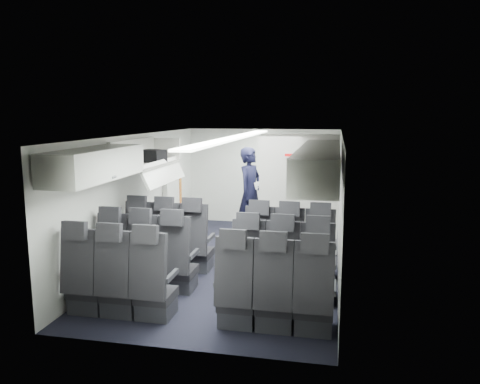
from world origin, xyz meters
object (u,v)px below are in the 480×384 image
at_px(seat_row_front, 228,249).
at_px(flight_attendant, 250,193).
at_px(seat_row_mid, 213,267).
at_px(boarding_door, 173,190).
at_px(carry_on_bag, 153,157).
at_px(seat_row_rear, 194,291).
at_px(galley_unit, 304,185).

relative_size(seat_row_front, flight_attendant, 1.82).
bearing_deg(seat_row_mid, seat_row_front, 90.00).
bearing_deg(boarding_door, carry_on_bag, -81.85).
bearing_deg(seat_row_front, seat_row_mid, -90.00).
height_order(seat_row_front, seat_row_rear, same).
height_order(seat_row_front, seat_row_mid, same).
height_order(seat_row_mid, carry_on_bag, carry_on_bag).
distance_m(seat_row_mid, flight_attendant, 3.19).
bearing_deg(galley_unit, seat_row_front, -106.28).
relative_size(flight_attendant, carry_on_bag, 4.67).
xyz_separation_m(galley_unit, flight_attendant, (-1.00, -1.00, -0.03)).
distance_m(seat_row_front, flight_attendant, 2.31).
height_order(seat_row_mid, flight_attendant, flight_attendant).
xyz_separation_m(seat_row_front, carry_on_bag, (-1.42, 0.53, 1.37)).
distance_m(seat_row_mid, galley_unit, 4.30).
distance_m(seat_row_front, carry_on_bag, 2.04).
bearing_deg(galley_unit, boarding_door, -155.72).
height_order(boarding_door, flight_attendant, boarding_door).
xyz_separation_m(seat_row_rear, carry_on_bag, (-1.42, 2.33, 1.37)).
relative_size(galley_unit, carry_on_bag, 4.84).
xyz_separation_m(seat_row_front, galley_unit, (0.95, 3.25, 0.55)).
bearing_deg(galley_unit, seat_row_rear, -100.65).
height_order(seat_row_mid, seat_row_rear, same).
relative_size(seat_row_mid, flight_attendant, 1.82).
xyz_separation_m(seat_row_front, boarding_door, (-1.64, 2.09, 0.55)).
relative_size(seat_row_front, carry_on_bag, 8.48).
relative_size(seat_row_front, boarding_door, 1.79).
height_order(galley_unit, boarding_door, galley_unit).
relative_size(seat_row_front, seat_row_mid, 1.00).
bearing_deg(carry_on_bag, galley_unit, 68.37).
relative_size(boarding_door, carry_on_bag, 4.74).
bearing_deg(seat_row_front, seat_row_rear, -90.00).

